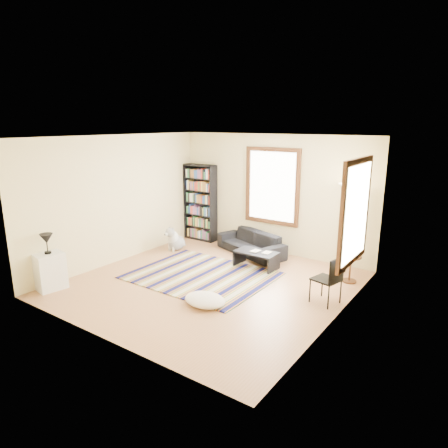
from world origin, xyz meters
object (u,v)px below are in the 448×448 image
Objects in this scene: side_table at (350,269)px; white_cabinet at (50,271)px; sofa at (251,243)px; coffee_table at (256,260)px; folding_chair at (326,279)px; floor_cushion at (205,300)px; dog at (176,238)px; floor_lamp at (343,228)px; bookshelf at (200,203)px.

side_table is 5.74m from white_cabinet.
coffee_table is at bearing -32.34° from sofa.
side_table is 1.19m from folding_chair.
floor_cushion is 2.99m from side_table.
white_cabinet is (-2.80, -1.12, 0.26)m from floor_cushion.
folding_chair is at bearing -23.55° from coffee_table.
folding_chair is at bearing -3.69° from dog.
bookshelf is at bearing 177.49° from floor_lamp.
dog is at bearing -178.81° from coffee_table.
bookshelf is 2.86× the size of white_cabinet.
side_table is (4.23, -0.65, -0.73)m from bookshelf.
side_table is at bearing 10.78° from coffee_table.
folding_chair is at bearing -79.56° from floor_lamp.
bookshelf is 3.70× the size of side_table.
bookshelf is at bearing -169.49° from sofa.
coffee_table is at bearing -23.60° from bookshelf.
folding_chair is 1.23× the size of white_cabinet.
dog is at bearing -174.35° from side_table.
coffee_table is at bearing 8.05° from dog.
floor_lamp is 0.89m from side_table.
dog is (-1.66, -0.79, 0.03)m from sofa.
floor_lamp is (3.88, -0.17, -0.07)m from bookshelf.
folding_chair is at bearing -92.43° from side_table.
side_table is (1.91, 0.36, 0.09)m from coffee_table.
dog is at bearing -85.81° from bookshelf.
bookshelf is 2.22× the size of coffee_table.
side_table is at bearing 55.18° from floor_cushion.
sofa is 2.10× the size of folding_chair.
coffee_table is 0.48× the size of floor_lamp.
folding_chair reaches higher than side_table.
sofa is 3.09× the size of dog.
floor_lamp is at bearing 28.45° from coffee_table.
bookshelf is 4.60m from folding_chair.
floor_cushion is 3.33m from floor_lamp.
coffee_table is at bearing 95.72° from floor_cushion.
sofa is at bearing 171.36° from side_table.
folding_chair is (4.18, -1.83, -0.57)m from bookshelf.
side_table is at bearing 10.73° from sofa.
floor_lamp reaches higher than white_cabinet.
sofa is 2.91m from folding_chair.
floor_lamp is (1.35, 2.93, 0.84)m from floor_cushion.
dog is (0.08, -1.06, -0.71)m from bookshelf.
bookshelf reaches higher than coffee_table.
floor_cushion is (0.21, -2.09, -0.09)m from coffee_table.
floor_lamp reaches higher than floor_cushion.
bookshelf is at bearing 171.27° from side_table.
folding_chair reaches higher than floor_cushion.
coffee_table is 1.95m from side_table.
bookshelf is 1.08× the size of floor_lamp.
white_cabinet is at bearing -97.51° from sofa.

